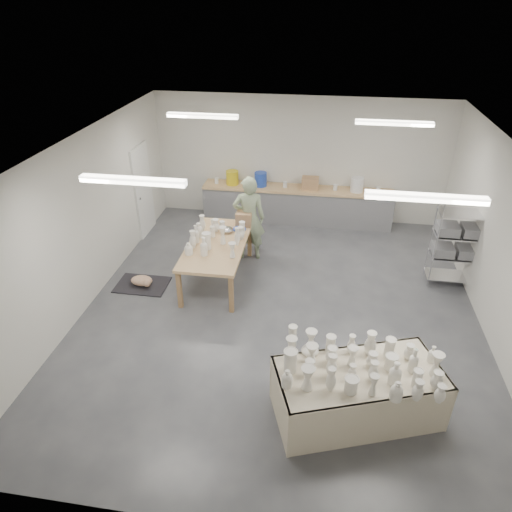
% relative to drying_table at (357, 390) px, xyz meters
% --- Properties ---
extents(room, '(8.00, 8.02, 3.00)m').
position_rel_drying_table_xyz_m(room, '(-1.37, 2.29, 1.62)').
color(room, '#424449').
rests_on(room, ground).
extents(back_counter, '(4.60, 0.60, 1.24)m').
position_rel_drying_table_xyz_m(back_counter, '(-1.27, 5.88, 0.05)').
color(back_counter, tan).
rests_on(back_counter, ground).
extents(wire_shelf, '(0.88, 0.48, 1.80)m').
position_rel_drying_table_xyz_m(wire_shelf, '(1.94, 3.60, 0.48)').
color(wire_shelf, silver).
rests_on(wire_shelf, ground).
extents(drying_table, '(2.39, 1.74, 1.14)m').
position_rel_drying_table_xyz_m(drying_table, '(0.00, 0.00, 0.00)').
color(drying_table, olive).
rests_on(drying_table, ground).
extents(work_table, '(1.10, 2.19, 1.19)m').
position_rel_drying_table_xyz_m(work_table, '(-2.59, 3.10, 0.40)').
color(work_table, tan).
rests_on(work_table, ground).
extents(rug, '(1.00, 0.70, 0.02)m').
position_rel_drying_table_xyz_m(rug, '(-4.03, 2.56, -0.43)').
color(rug, black).
rests_on(rug, ground).
extents(cat, '(0.49, 0.39, 0.18)m').
position_rel_drying_table_xyz_m(cat, '(-4.01, 2.54, -0.32)').
color(cat, white).
rests_on(cat, rug).
extents(potter, '(0.73, 0.53, 1.84)m').
position_rel_drying_table_xyz_m(potter, '(-2.13, 3.98, 0.48)').
color(potter, '#96A882').
rests_on(potter, ground).
extents(red_stool, '(0.43, 0.43, 0.34)m').
position_rel_drying_table_xyz_m(red_stool, '(-2.13, 4.25, -0.13)').
color(red_stool, '#AE181C').
rests_on(red_stool, ground).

